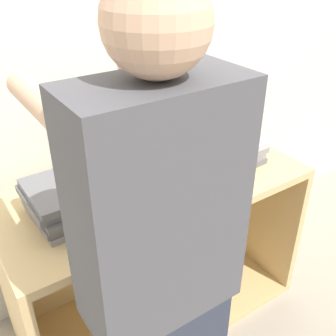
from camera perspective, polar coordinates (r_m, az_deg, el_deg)
The scene contains 6 objects.
wall_back at distance 1.78m, azimuth -9.06°, elevation 15.85°, with size 8.00×0.05×2.40m.
cart at distance 1.91m, azimuth -2.73°, elevation -10.92°, with size 1.31×0.58×0.75m.
laptop_open at distance 1.64m, azimuth -2.70°, elevation 0.12°, with size 0.32×0.31×0.29m.
laptop_stack_left at distance 1.48m, azimuth -13.30°, elevation -4.15°, with size 0.34×0.29×0.13m.
laptop_stack_right at distance 1.79m, azimuth 7.77°, elevation 2.46°, with size 0.33×0.29×0.11m.
person at distance 1.11m, azimuth -1.35°, elevation -17.56°, with size 0.40×0.53×1.61m.
Camera 1 is at (-0.73, -0.88, 1.63)m, focal length 42.00 mm.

